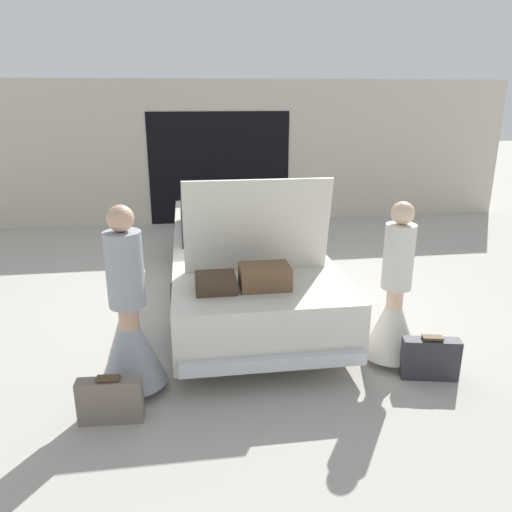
# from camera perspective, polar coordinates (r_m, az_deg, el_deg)

# --- Properties ---
(ground_plane) EXTENTS (40.00, 40.00, 0.00)m
(ground_plane) POSITION_cam_1_polar(r_m,az_deg,el_deg) (6.76, -1.58, -3.91)
(ground_plane) COLOR #ADA89E
(garage_wall_back) EXTENTS (12.00, 0.14, 2.80)m
(garage_wall_back) POSITION_cam_1_polar(r_m,az_deg,el_deg) (10.19, -4.23, 11.63)
(garage_wall_back) COLOR beige
(garage_wall_back) RESTS_ON ground_plane
(car) EXTENTS (1.79, 4.86, 1.75)m
(car) POSITION_cam_1_polar(r_m,az_deg,el_deg) (6.59, -1.65, 0.67)
(car) COLOR silver
(car) RESTS_ON ground_plane
(person_left) EXTENTS (0.59, 0.59, 1.69)m
(person_left) POSITION_cam_1_polar(r_m,az_deg,el_deg) (4.49, -14.22, -7.97)
(person_left) COLOR tan
(person_left) RESTS_ON ground_plane
(person_right) EXTENTS (0.54, 0.54, 1.61)m
(person_right) POSITION_cam_1_polar(r_m,az_deg,el_deg) (4.99, 15.49, -5.64)
(person_right) COLOR beige
(person_right) RESTS_ON ground_plane
(suitcase_beside_left_person) EXTENTS (0.52, 0.16, 0.41)m
(suitcase_beside_left_person) POSITION_cam_1_polar(r_m,az_deg,el_deg) (4.32, -16.32, -15.55)
(suitcase_beside_left_person) COLOR #75665B
(suitcase_beside_left_person) RESTS_ON ground_plane
(suitcase_beside_right_person) EXTENTS (0.54, 0.25, 0.43)m
(suitcase_beside_right_person) POSITION_cam_1_polar(r_m,az_deg,el_deg) (4.97, 19.28, -10.99)
(suitcase_beside_right_person) COLOR #2D2D33
(suitcase_beside_right_person) RESTS_ON ground_plane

